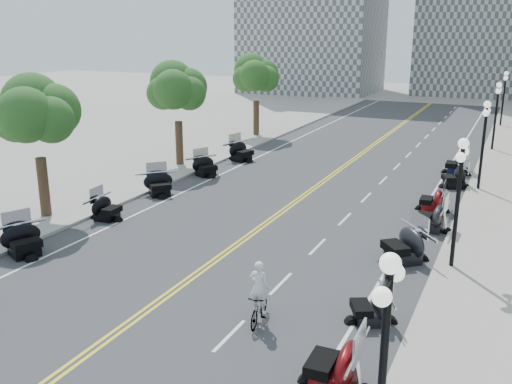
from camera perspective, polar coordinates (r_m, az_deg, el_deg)
The scene contains 45 objects.
ground at distance 22.21m, azimuth -5.20°, elevation -7.63°, with size 160.00×160.00×0.00m, color gray.
road at distance 30.70m, azimuth 4.22°, elevation -0.81°, with size 16.00×90.00×0.01m, color #333335.
centerline_yellow_a at distance 30.74m, azimuth 4.01°, elevation -0.76°, with size 0.12×90.00×0.00m, color yellow.
centerline_yellow_b at distance 30.66m, azimuth 4.43°, elevation -0.82°, with size 0.12×90.00×0.00m, color yellow.
edge_line_north at distance 29.15m, azimuth 16.04°, elevation -2.32°, with size 0.12×90.00×0.00m, color white.
edge_line_south at distance 33.42m, azimuth -6.07°, elevation 0.57°, with size 0.12×90.00×0.00m, color white.
lane_dash_5 at distance 17.69m, azimuth -2.68°, elevation -14.14°, with size 0.12×2.00×0.00m, color white.
lane_dash_6 at distance 20.89m, azimuth 2.50°, elevation -9.13°, with size 0.12×2.00×0.00m, color white.
lane_dash_7 at distance 24.34m, azimuth 6.17°, elevation -5.45°, with size 0.12×2.00×0.00m, color white.
lane_dash_8 at distance 27.93m, azimuth 8.87°, elevation -2.68°, with size 0.12×2.00×0.00m, color white.
lane_dash_9 at distance 31.62m, azimuth 10.95°, elevation -0.54°, with size 0.12×2.00×0.00m, color white.
lane_dash_10 at distance 35.38m, azimuth 12.59°, elevation 1.14°, with size 0.12×2.00×0.00m, color white.
lane_dash_11 at distance 39.18m, azimuth 13.91°, elevation 2.50°, with size 0.12×2.00×0.00m, color white.
lane_dash_12 at distance 43.02m, azimuth 15.00°, elevation 3.62°, with size 0.12×2.00×0.00m, color white.
lane_dash_13 at distance 46.89m, azimuth 15.91°, elevation 4.55°, with size 0.12×2.00×0.00m, color white.
lane_dash_14 at distance 50.78m, azimuth 16.68°, elevation 5.34°, with size 0.12×2.00×0.00m, color white.
lane_dash_15 at distance 54.68m, azimuth 17.35°, elevation 6.02°, with size 0.12×2.00×0.00m, color white.
lane_dash_16 at distance 58.60m, azimuth 17.93°, elevation 6.60°, with size 0.12×2.00×0.00m, color white.
lane_dash_17 at distance 62.53m, azimuth 18.44°, elevation 7.11°, with size 0.12×2.00×0.00m, color white.
lane_dash_18 at distance 66.46m, azimuth 18.88°, elevation 7.56°, with size 0.12×2.00×0.00m, color white.
lane_dash_19 at distance 70.41m, azimuth 19.28°, elevation 7.96°, with size 0.12×2.00×0.00m, color white.
sidewalk_north at distance 28.86m, azimuth 24.09°, elevation -3.19°, with size 5.00×90.00×0.15m, color #9E9991.
sidewalk_south at distance 35.64m, azimuth -11.73°, elevation 1.41°, with size 5.00×90.00×0.15m, color #9E9991.
street_lamp_1 at distance 11.53m, azimuth 12.52°, elevation -17.56°, with size 0.50×1.20×4.90m, color black, non-canonical shape.
street_lamp_2 at distance 22.45m, azimuth 19.49°, elevation -1.18°, with size 0.50×1.20×4.90m, color black, non-canonical shape.
street_lamp_3 at distance 34.11m, azimuth 21.73°, elevation 4.29°, with size 0.50×1.20×4.90m, color black, non-canonical shape.
street_lamp_4 at distance 45.94m, azimuth 22.84°, elevation 6.96°, with size 0.50×1.20×4.90m, color black, non-canonical shape.
street_lamp_5 at distance 57.84m, azimuth 23.50°, elevation 8.54°, with size 0.50×1.20×4.90m, color black, non-canonical shape.
tree_2 at distance 28.52m, azimuth -21.09°, elevation 6.64°, with size 4.80×4.80×9.20m, color #235619, non-canonical shape.
tree_3 at distance 37.74m, azimuth -7.86°, elevation 9.63°, with size 4.80×4.80×9.20m, color #235619, non-canonical shape.
tree_4 at distance 48.21m, azimuth 0.02°, elevation 11.16°, with size 4.80×4.80×9.20m, color #235619, non-canonical shape.
motorcycle_n_4 at distance 15.26m, azimuth 7.86°, elevation -16.47°, with size 2.12×2.12×1.48m, color #590A0C, non-canonical shape.
motorcycle_n_5 at distance 18.45m, azimuth 11.38°, elevation -10.95°, with size 1.78×1.78×1.25m, color black, non-canonical shape.
motorcycle_n_6 at distance 23.18m, azimuth 14.56°, elevation -4.98°, with size 2.24×2.24×1.57m, color black, non-canonical shape.
motorcycle_n_7 at distance 27.06m, azimuth 17.12°, elevation -2.26°, with size 2.05×2.05×1.43m, color black, non-canonical shape.
motorcycle_n_8 at distance 30.04m, azimuth 17.24°, elevation -0.61°, with size 1.84×1.84×1.29m, color #590A0C, non-canonical shape.
motorcycle_n_9 at distance 34.78m, azimuth 19.24°, elevation 1.51°, with size 1.96×1.96×1.37m, color black, non-canonical shape.
motorcycle_n_10 at distance 38.15m, azimuth 19.47°, elevation 2.78°, with size 2.06×2.06×1.44m, color black, non-canonical shape.
motorcycle_s_5 at distance 24.90m, azimuth -22.25°, elevation -4.35°, with size 2.07×2.07×1.45m, color black, non-canonical shape.
motorcycle_s_6 at distance 28.26m, azimuth -14.73°, elevation -1.45°, with size 1.85×1.85×1.29m, color black, non-canonical shape.
motorcycle_s_7 at distance 31.75m, azimuth -9.65°, elevation 0.91°, with size 2.04×2.04×1.43m, color black, non-canonical shape.
motorcycle_s_8 at distance 35.60m, azimuth -5.08°, elevation 2.68°, with size 1.95×1.95×1.37m, color black, non-canonical shape.
motorcycle_s_9 at distance 39.55m, azimuth -1.47°, elevation 4.20°, with size 2.15×2.15×1.50m, color black, non-canonical shape.
bicycle at distance 18.13m, azimuth 0.31°, elevation -11.50°, with size 0.48×1.71×1.03m, color #A51414.
cyclist_rider at distance 17.53m, azimuth 0.31°, elevation -7.49°, with size 0.63×0.42×1.74m, color white.
Camera 1 is at (10.42, -17.47, 8.92)m, focal length 40.00 mm.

